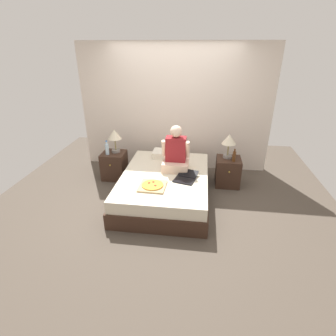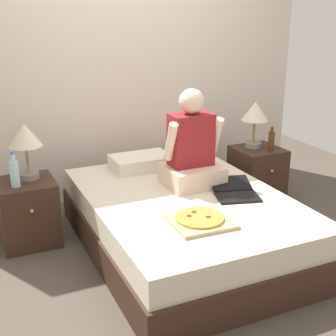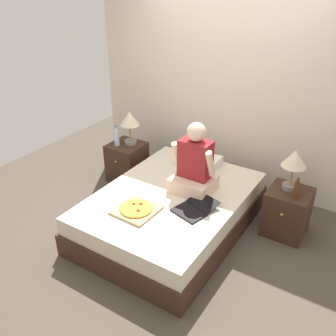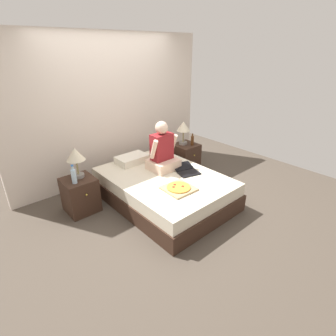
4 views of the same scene
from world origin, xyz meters
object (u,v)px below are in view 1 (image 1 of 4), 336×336
object	(u,v)px
bed	(165,186)
pizza_box	(152,186)
nightstand_left	(114,165)
nightstand_right	(228,172)
lamp_on_left_nightstand	(115,136)
water_bottle	(107,149)
laptop	(185,178)
lamp_on_right_nightstand	(229,141)
beer_bottle	(234,156)
person_seated	(176,154)

from	to	relation	value
bed	pizza_box	size ratio (longest dim) A/B	4.95
nightstand_left	nightstand_right	distance (m)	2.20
pizza_box	lamp_on_left_nightstand	bearing A→B (deg)	129.50
water_bottle	laptop	size ratio (longest dim) A/B	0.57
bed	nightstand_right	xyz separation A→B (m)	(1.10, 0.62, 0.04)
bed	laptop	distance (m)	0.46
bed	lamp_on_right_nightstand	world-z (taller)	lamp_on_right_nightstand
lamp_on_left_nightstand	nightstand_right	distance (m)	2.24
beer_bottle	person_seated	world-z (taller)	person_seated
nightstand_left	lamp_on_right_nightstand	distance (m)	2.25
nightstand_right	person_seated	xyz separation A→B (m)	(-0.94, -0.41, 0.47)
person_seated	nightstand_right	bearing A→B (deg)	23.36
person_seated	pizza_box	distance (m)	0.78
bed	beer_bottle	world-z (taller)	beer_bottle
laptop	nightstand_left	bearing A→B (deg)	152.23
bed	beer_bottle	bearing A→B (deg)	23.92
nightstand_right	laptop	bearing A→B (deg)	-134.23
bed	person_seated	bearing A→B (deg)	53.41
lamp_on_left_nightstand	water_bottle	size ratio (longest dim) A/B	1.63
pizza_box	laptop	bearing A→B (deg)	33.41
laptop	pizza_box	bearing A→B (deg)	-146.59
bed	water_bottle	xyz separation A→B (m)	(-1.18, 0.53, 0.42)
beer_bottle	laptop	size ratio (longest dim) A/B	0.48
nightstand_left	beer_bottle	xyz separation A→B (m)	(2.27, -0.10, 0.36)
lamp_on_left_nightstand	beer_bottle	bearing A→B (deg)	-3.84
bed	lamp_on_left_nightstand	size ratio (longest dim) A/B	4.54
nightstand_right	person_seated	distance (m)	1.13
nightstand_right	lamp_on_right_nightstand	bearing A→B (deg)	120.93
water_bottle	person_seated	xyz separation A→B (m)	(1.34, -0.32, 0.10)
lamp_on_left_nightstand	person_seated	world-z (taller)	person_seated
lamp_on_right_nightstand	person_seated	bearing A→B (deg)	-153.39
beer_bottle	laptop	distance (m)	1.07
lamp_on_left_nightstand	beer_bottle	world-z (taller)	lamp_on_left_nightstand
lamp_on_left_nightstand	nightstand_left	bearing A→B (deg)	-128.63
nightstand_right	pizza_box	distance (m)	1.65
lamp_on_right_nightstand	pizza_box	xyz separation A→B (m)	(-1.20, -1.13, -0.38)
nightstand_left	lamp_on_left_nightstand	bearing A→B (deg)	51.37
person_seated	laptop	world-z (taller)	person_seated
bed	pizza_box	xyz separation A→B (m)	(-0.13, -0.46, 0.25)
nightstand_left	laptop	bearing A→B (deg)	-27.77
nightstand_left	laptop	world-z (taller)	nightstand_left
bed	nightstand_left	distance (m)	1.26
beer_bottle	pizza_box	size ratio (longest dim) A/B	0.56
nightstand_left	lamp_on_right_nightstand	bearing A→B (deg)	1.32
nightstand_left	nightstand_right	world-z (taller)	same
nightstand_left	pizza_box	world-z (taller)	nightstand_left
lamp_on_left_nightstand	beer_bottle	distance (m)	2.25
beer_bottle	pizza_box	bearing A→B (deg)	-142.82
nightstand_left	person_seated	size ratio (longest dim) A/B	0.68
nightstand_left	water_bottle	size ratio (longest dim) A/B	1.91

